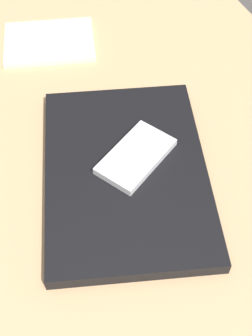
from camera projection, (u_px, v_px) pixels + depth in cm
name	position (u px, v px, depth cm)	size (l,w,h in cm)	color
desk_surface	(108.00, 224.00, 61.65)	(120.00, 80.00, 3.00)	tan
laptop_closed	(126.00, 173.00, 63.58)	(30.21, 21.14, 1.96)	black
cell_phone_on_laptop	(136.00, 156.00, 63.33)	(10.61, 12.26, 1.18)	silver
notepad	(49.00, 42.00, 81.40)	(11.32, 15.07, 0.80)	#F2EDB2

